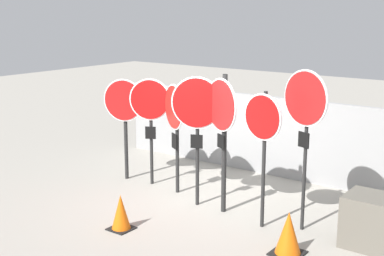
% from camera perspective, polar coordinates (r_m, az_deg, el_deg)
% --- Properties ---
extents(ground_plane, '(40.00, 40.00, 0.00)m').
position_cam_1_polar(ground_plane, '(10.29, 0.59, -7.88)').
color(ground_plane, gray).
extents(fence_back, '(7.37, 0.12, 1.75)m').
position_cam_1_polar(fence_back, '(11.97, 7.30, -0.66)').
color(fence_back, gray).
rests_on(fence_back, ground).
extents(stop_sign_0, '(0.86, 0.32, 2.18)m').
position_cam_1_polar(stop_sign_0, '(11.32, -7.26, 2.03)').
color(stop_sign_0, black).
rests_on(stop_sign_0, ground).
extents(stop_sign_1, '(0.78, 0.41, 2.23)m').
position_cam_1_polar(stop_sign_1, '(10.90, -4.49, 2.07)').
color(stop_sign_1, black).
rests_on(stop_sign_1, ground).
extents(stop_sign_2, '(0.78, 0.47, 2.19)m').
position_cam_1_polar(stop_sign_2, '(10.38, -1.87, 1.25)').
color(stop_sign_2, black).
rests_on(stop_sign_2, ground).
extents(stop_sign_3, '(0.90, 0.37, 2.43)m').
position_cam_1_polar(stop_sign_3, '(9.63, 0.51, 1.67)').
color(stop_sign_3, black).
rests_on(stop_sign_3, ground).
extents(stop_sign_4, '(0.86, 0.42, 2.50)m').
position_cam_1_polar(stop_sign_4, '(9.34, 3.22, 1.00)').
color(stop_sign_4, black).
rests_on(stop_sign_4, ground).
extents(stop_sign_5, '(0.76, 0.20, 2.31)m').
position_cam_1_polar(stop_sign_5, '(8.72, 7.57, -0.06)').
color(stop_sign_5, black).
rests_on(stop_sign_5, ground).
extents(stop_sign_6, '(0.87, 0.32, 2.68)m').
position_cam_1_polar(stop_sign_6, '(8.65, 11.98, 1.85)').
color(stop_sign_6, black).
rests_on(stop_sign_6, ground).
extents(traffic_cone_0, '(0.47, 0.47, 0.67)m').
position_cam_1_polar(traffic_cone_0, '(8.24, 10.24, -10.99)').
color(traffic_cone_0, black).
rests_on(traffic_cone_0, ground).
extents(traffic_cone_1, '(0.38, 0.38, 0.61)m').
position_cam_1_polar(traffic_cone_1, '(9.06, -7.60, -8.91)').
color(traffic_cone_1, black).
rests_on(traffic_cone_1, ground).
extents(storage_crate, '(1.02, 0.71, 0.82)m').
position_cam_1_polar(storage_crate, '(8.75, 19.28, -9.54)').
color(storage_crate, '#605B51').
rests_on(storage_crate, ground).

